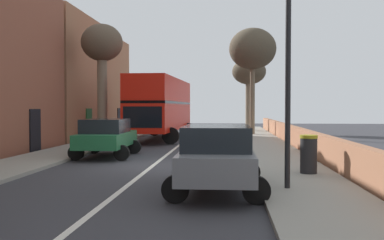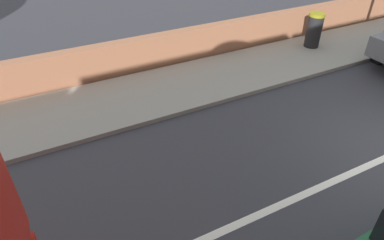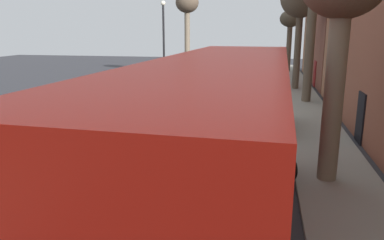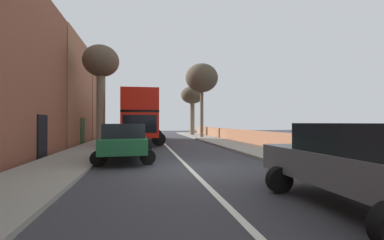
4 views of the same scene
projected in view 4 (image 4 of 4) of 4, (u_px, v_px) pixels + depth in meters
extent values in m
plane|color=#333338|center=(190.00, 169.00, 9.07)|extent=(84.00, 84.00, 0.00)
cube|color=silver|center=(190.00, 169.00, 9.07)|extent=(0.16, 54.00, 0.01)
cube|color=gray|center=(45.00, 173.00, 8.11)|extent=(2.60, 60.00, 0.12)
cube|color=gray|center=(307.00, 163.00, 10.04)|extent=(2.60, 60.00, 0.12)
cube|color=black|center=(42.00, 137.00, 11.73)|extent=(0.08, 1.10, 2.10)
cube|color=#9E6647|center=(55.00, 92.00, 19.20)|extent=(4.00, 7.68, 8.30)
cube|color=#194C23|center=(83.00, 131.00, 19.57)|extent=(0.08, 1.10, 2.10)
cube|color=#9E6647|center=(81.00, 102.00, 27.04)|extent=(4.00, 7.68, 8.07)
cube|color=black|center=(100.00, 128.00, 27.41)|extent=(0.08, 1.10, 2.10)
cube|color=#9E6647|center=(339.00, 150.00, 10.35)|extent=(0.36, 54.00, 1.12)
cube|color=red|center=(143.00, 124.00, 21.29)|extent=(2.93, 10.94, 1.70)
cube|color=black|center=(143.00, 114.00, 21.30)|extent=(2.95, 10.83, 0.16)
cube|color=red|center=(143.00, 104.00, 21.31)|extent=(2.93, 10.94, 1.50)
cube|color=black|center=(140.00, 124.00, 15.96)|extent=(2.20, 0.15, 1.19)
cylinder|color=black|center=(159.00, 139.00, 17.84)|extent=(1.01, 0.34, 1.00)
cylinder|color=black|center=(123.00, 140.00, 17.44)|extent=(1.01, 0.34, 1.00)
cylinder|color=black|center=(157.00, 134.00, 25.13)|extent=(1.01, 0.34, 1.00)
cylinder|color=black|center=(132.00, 135.00, 24.72)|extent=(1.01, 0.34, 1.00)
cube|color=slate|center=(359.00, 169.00, 4.84)|extent=(1.82, 4.45, 0.64)
cube|color=black|center=(369.00, 139.00, 4.63)|extent=(1.66, 2.45, 0.59)
cylinder|color=black|center=(279.00, 180.00, 5.99)|extent=(0.64, 0.23, 0.64)
cylinder|color=black|center=(342.00, 176.00, 6.37)|extent=(0.64, 0.23, 0.64)
cube|color=#1E6038|center=(125.00, 143.00, 11.03)|extent=(1.96, 4.28, 0.60)
cube|color=black|center=(125.00, 130.00, 10.83)|extent=(1.76, 2.37, 0.60)
cylinder|color=black|center=(107.00, 151.00, 12.09)|extent=(0.65, 0.24, 0.64)
cylinder|color=black|center=(145.00, 150.00, 12.51)|extent=(0.65, 0.24, 0.64)
cylinder|color=black|center=(99.00, 158.00, 9.53)|extent=(0.65, 0.24, 0.64)
cylinder|color=black|center=(148.00, 157.00, 9.95)|extent=(0.65, 0.24, 0.64)
cylinder|color=#7A6B56|center=(101.00, 107.00, 16.68)|extent=(0.57, 0.57, 5.35)
ellipsoid|color=brown|center=(101.00, 61.00, 16.72)|extent=(2.41, 2.41, 2.16)
cylinder|color=brown|center=(202.00, 111.00, 26.95)|extent=(0.37, 0.37, 5.82)
ellipsoid|color=#4C4233|center=(202.00, 78.00, 26.99)|extent=(3.60, 3.60, 3.16)
cylinder|color=#7A6B56|center=(192.00, 117.00, 32.05)|extent=(0.59, 0.59, 4.63)
ellipsoid|color=#4C4233|center=(192.00, 95.00, 32.08)|extent=(3.00, 3.00, 2.28)
cylinder|color=black|center=(363.00, 155.00, 7.91)|extent=(0.52, 0.52, 1.10)
cylinder|color=olive|center=(363.00, 137.00, 7.91)|extent=(0.55, 0.55, 0.10)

